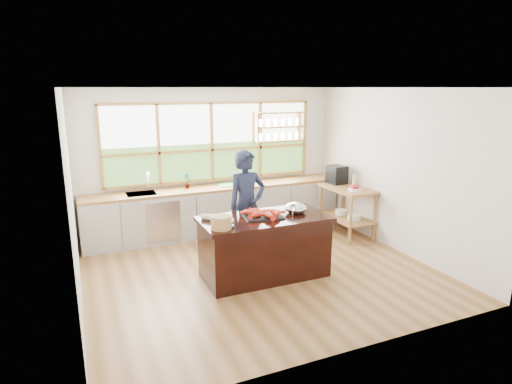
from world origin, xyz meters
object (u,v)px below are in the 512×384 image
island (265,247)px  espresso_machine (337,175)px  cook (247,206)px  wicker_basket (221,222)px

island → espresso_machine: bearing=33.8°
cook → island: bearing=-98.8°
island → wicker_basket: wicker_basket is taller
cook → espresso_machine: 2.29m
island → cook: size_ratio=1.05×
island → espresso_machine: espresso_machine is taller
island → cook: (0.03, 0.74, 0.43)m
cook → wicker_basket: 1.24m
espresso_machine → wicker_basket: 3.39m
cook → wicker_basket: bearing=-134.7°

